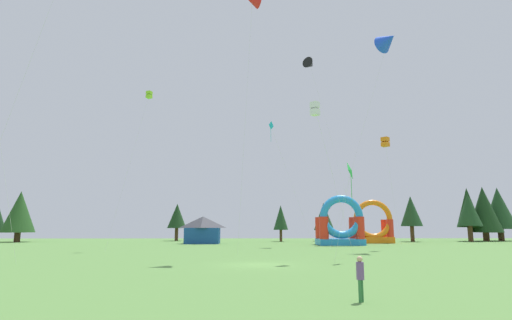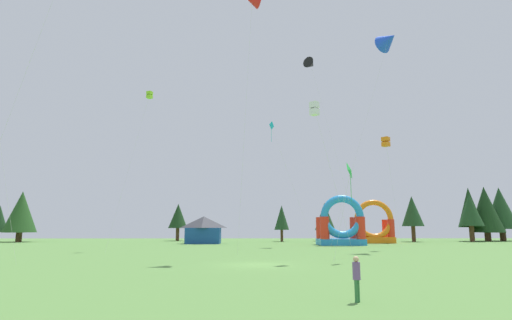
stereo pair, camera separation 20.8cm
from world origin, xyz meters
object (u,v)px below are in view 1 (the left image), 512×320
at_px(kite_white_box, 315,109).
at_px(inflatable_yellow_castle, 340,227).
at_px(festival_tent, 203,230).
at_px(kite_black_delta, 310,64).
at_px(kite_blue_delta, 388,40).
at_px(kite_green_diamond, 352,172).
at_px(kite_cyan_diamond, 271,128).
at_px(inflatable_blue_arch, 372,228).
at_px(kite_orange_box, 385,142).
at_px(kite_lime_box, 149,95).
at_px(person_near_camera, 360,275).

relative_size(kite_white_box, inflatable_yellow_castle, 1.82).
bearing_deg(festival_tent, kite_black_delta, -12.83).
relative_size(kite_blue_delta, kite_white_box, 2.14).
bearing_deg(kite_green_diamond, kite_cyan_diamond, 102.85).
bearing_deg(inflatable_blue_arch, kite_orange_box, -100.36).
bearing_deg(kite_lime_box, kite_black_delta, 28.28).
bearing_deg(kite_white_box, kite_lime_box, 138.01).
xyz_separation_m(kite_cyan_diamond, inflatable_blue_arch, (16.18, 11.38, -13.03)).
height_order(kite_orange_box, person_near_camera, kite_orange_box).
xyz_separation_m(kite_lime_box, festival_tent, (5.04, 15.08, -15.95)).
xyz_separation_m(person_near_camera, inflatable_blue_arch, (15.21, 48.59, 1.37)).
bearing_deg(kite_cyan_diamond, kite_black_delta, 44.96).
height_order(kite_black_delta, inflatable_blue_arch, kite_black_delta).
relative_size(kite_blue_delta, inflatable_blue_arch, 4.00).
xyz_separation_m(kite_orange_box, inflatable_yellow_castle, (-3.37, 9.98, -9.86)).
height_order(kite_lime_box, kite_orange_box, kite_lime_box).
distance_m(kite_white_box, inflatable_yellow_castle, 27.76).
bearing_deg(kite_black_delta, kite_lime_box, -151.72).
xyz_separation_m(person_near_camera, festival_tent, (-10.77, 47.23, 1.10)).
xyz_separation_m(kite_green_diamond, inflatable_blue_arch, (11.29, 32.81, -4.34)).
relative_size(kite_blue_delta, inflatable_yellow_castle, 3.89).
xyz_separation_m(kite_green_diamond, kite_cyan_diamond, (-4.89, 21.43, 8.69)).
bearing_deg(kite_green_diamond, kite_blue_delta, 60.13).
bearing_deg(kite_orange_box, kite_lime_box, 179.20).
bearing_deg(kite_white_box, inflatable_yellow_castle, 73.66).
bearing_deg(kite_black_delta, festival_tent, 167.17).
height_order(kite_green_diamond, kite_orange_box, kite_orange_box).
xyz_separation_m(kite_blue_delta, kite_white_box, (-11.70, -15.13, -13.27)).
distance_m(kite_green_diamond, kite_blue_delta, 26.06).
xyz_separation_m(kite_cyan_diamond, person_near_camera, (0.97, -37.21, -14.40)).
height_order(kite_white_box, kite_orange_box, kite_orange_box).
distance_m(kite_blue_delta, kite_orange_box, 12.77).
relative_size(kite_black_delta, kite_blue_delta, 1.05).
height_order(kite_black_delta, festival_tent, kite_black_delta).
xyz_separation_m(inflatable_blue_arch, festival_tent, (-25.97, -1.36, -0.27)).
height_order(kite_blue_delta, kite_white_box, kite_blue_delta).
distance_m(kite_green_diamond, inflatable_yellow_castle, 26.74).
bearing_deg(kite_orange_box, kite_green_diamond, -117.20).
height_order(kite_blue_delta, kite_lime_box, kite_blue_delta).
height_order(kite_lime_box, person_near_camera, kite_lime_box).
bearing_deg(kite_white_box, kite_orange_box, 54.63).
bearing_deg(kite_black_delta, inflatable_yellow_castle, -28.16).
bearing_deg(kite_blue_delta, inflatable_yellow_castle, 113.55).
relative_size(kite_black_delta, inflatable_yellow_castle, 4.09).
height_order(kite_cyan_diamond, kite_white_box, kite_cyan_diamond).
bearing_deg(kite_black_delta, kite_blue_delta, -56.73).
bearing_deg(inflatable_blue_arch, kite_lime_box, -152.07).
bearing_deg(inflatable_yellow_castle, inflatable_blue_arch, 46.75).
xyz_separation_m(kite_black_delta, kite_blue_delta, (7.72, -11.77, -1.78)).
distance_m(inflatable_yellow_castle, festival_tent, 20.29).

